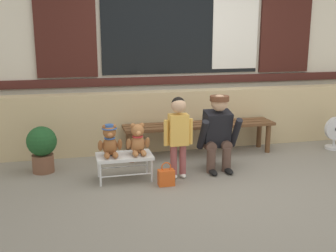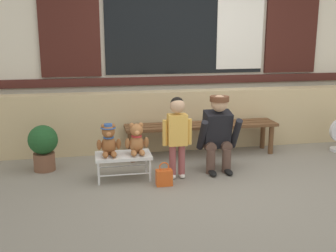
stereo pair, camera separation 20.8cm
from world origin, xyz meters
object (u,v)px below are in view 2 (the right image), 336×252
object	(u,v)px
teddy_bear_with_hat	(109,140)
adult_crouching	(218,133)
small_display_bench	(123,157)
teddy_bear_plain	(137,140)
wooden_bench_long	(201,129)
potted_plant	(43,145)
child_standing	(177,129)
handbag_on_ground	(164,177)

from	to	relation	value
teddy_bear_with_hat	adult_crouching	size ratio (longest dim) A/B	0.38
small_display_bench	teddy_bear_plain	bearing A→B (deg)	0.51
small_display_bench	adult_crouching	distance (m)	1.18
wooden_bench_long	potted_plant	bearing A→B (deg)	-172.97
wooden_bench_long	child_standing	bearing A→B (deg)	-122.43
adult_crouching	wooden_bench_long	bearing A→B (deg)	91.79
handbag_on_ground	teddy_bear_with_hat	bearing A→B (deg)	153.53
wooden_bench_long	teddy_bear_plain	xyz separation A→B (m)	(-0.98, -0.74, 0.09)
wooden_bench_long	teddy_bear_with_hat	size ratio (longest dim) A/B	5.78
potted_plant	teddy_bear_with_hat	bearing A→B (deg)	-32.16
teddy_bear_with_hat	wooden_bench_long	bearing A→B (deg)	29.71
wooden_bench_long	teddy_bear_plain	distance (m)	1.23
wooden_bench_long	adult_crouching	distance (m)	0.68
potted_plant	teddy_bear_plain	bearing A→B (deg)	-24.01
small_display_bench	potted_plant	distance (m)	1.06
teddy_bear_with_hat	child_standing	size ratio (longest dim) A/B	0.38
wooden_bench_long	teddy_bear_plain	world-z (taller)	teddy_bear_plain
small_display_bench	teddy_bear_with_hat	world-z (taller)	teddy_bear_with_hat
wooden_bench_long	teddy_bear_with_hat	xyz separation A→B (m)	(-1.30, -0.74, 0.10)
teddy_bear_plain	potted_plant	distance (m)	1.21
adult_crouching	handbag_on_ground	distance (m)	0.91
small_display_bench	potted_plant	world-z (taller)	potted_plant
wooden_bench_long	potted_plant	xyz separation A→B (m)	(-2.07, -0.26, -0.05)
child_standing	handbag_on_ground	xyz separation A→B (m)	(-0.19, -0.22, -0.50)
teddy_bear_with_hat	teddy_bear_plain	world-z (taller)	same
teddy_bear_plain	handbag_on_ground	distance (m)	0.54
child_standing	adult_crouching	world-z (taller)	child_standing
child_standing	handbag_on_ground	world-z (taller)	child_standing
small_display_bench	teddy_bear_plain	world-z (taller)	teddy_bear_plain
teddy_bear_plain	potted_plant	size ratio (longest dim) A/B	0.64
handbag_on_ground	child_standing	bearing A→B (deg)	48.01
small_display_bench	adult_crouching	size ratio (longest dim) A/B	0.67
potted_plant	handbag_on_ground	bearing A→B (deg)	-29.79
adult_crouching	handbag_on_ground	world-z (taller)	adult_crouching
small_display_bench	handbag_on_ground	xyz separation A→B (m)	(0.43, -0.29, -0.17)
wooden_bench_long	small_display_bench	world-z (taller)	wooden_bench_long
small_display_bench	adult_crouching	bearing A→B (deg)	3.68
teddy_bear_plain	child_standing	xyz separation A→B (m)	(0.46, -0.07, 0.13)
teddy_bear_with_hat	child_standing	world-z (taller)	child_standing
small_display_bench	child_standing	world-z (taller)	child_standing
small_display_bench	teddy_bear_with_hat	size ratio (longest dim) A/B	1.76
small_display_bench	teddy_bear_with_hat	xyz separation A→B (m)	(-0.16, 0.00, 0.21)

